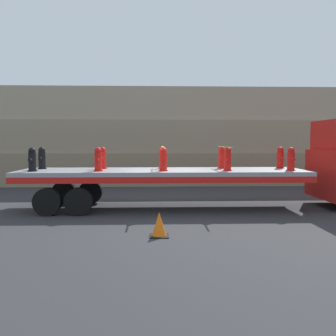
{
  "coord_description": "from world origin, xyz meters",
  "views": [
    {
      "loc": [
        -0.31,
        -12.86,
        2.33
      ],
      "look_at": [
        0.18,
        0.0,
        1.41
      ],
      "focal_mm": 40.0,
      "sensor_mm": 36.0,
      "label": 1
    }
  ],
  "objects_px": {
    "fire_hydrant_red_far_1": "(103,158)",
    "fire_hydrant_black_near_0": "(32,160)",
    "fire_hydrant_red_near_2": "(163,160)",
    "fire_hydrant_red_near_4": "(291,159)",
    "flatbed_trailer": "(144,177)",
    "fire_hydrant_black_far_0": "(42,158)",
    "fire_hydrant_red_far_4": "(280,158)",
    "fire_hydrant_red_near_1": "(98,160)",
    "fire_hydrant_red_far_2": "(163,158)",
    "traffic_cone": "(159,225)",
    "fire_hydrant_red_near_3": "(228,159)",
    "fire_hydrant_red_far_3": "(222,158)"
  },
  "relations": [
    {
      "from": "fire_hydrant_red_far_1",
      "to": "fire_hydrant_black_near_0",
      "type": "bearing_deg",
      "value": -153.52
    },
    {
      "from": "fire_hydrant_red_near_2",
      "to": "fire_hydrant_red_near_4",
      "type": "height_order",
      "value": "same"
    },
    {
      "from": "flatbed_trailer",
      "to": "fire_hydrant_red_near_4",
      "type": "height_order",
      "value": "fire_hydrant_red_near_4"
    },
    {
      "from": "fire_hydrant_black_far_0",
      "to": "fire_hydrant_red_far_4",
      "type": "bearing_deg",
      "value": 0.0
    },
    {
      "from": "fire_hydrant_red_near_1",
      "to": "fire_hydrant_red_far_4",
      "type": "distance_m",
      "value": 6.5
    },
    {
      "from": "fire_hydrant_red_far_2",
      "to": "traffic_cone",
      "type": "relative_size",
      "value": 1.3
    },
    {
      "from": "fire_hydrant_red_near_2",
      "to": "fire_hydrant_red_near_4",
      "type": "xyz_separation_m",
      "value": [
        4.28,
        0.0,
        0.0
      ]
    },
    {
      "from": "fire_hydrant_red_near_3",
      "to": "fire_hydrant_red_far_4",
      "type": "bearing_deg",
      "value": 26.48
    },
    {
      "from": "fire_hydrant_red_far_1",
      "to": "flatbed_trailer",
      "type": "bearing_deg",
      "value": -19.62
    },
    {
      "from": "fire_hydrant_black_far_0",
      "to": "fire_hydrant_red_far_1",
      "type": "bearing_deg",
      "value": 0.0
    },
    {
      "from": "fire_hydrant_red_near_4",
      "to": "fire_hydrant_red_far_4",
      "type": "bearing_deg",
      "value": 90.0
    },
    {
      "from": "flatbed_trailer",
      "to": "fire_hydrant_red_far_1",
      "type": "distance_m",
      "value": 1.71
    },
    {
      "from": "fire_hydrant_red_near_2",
      "to": "fire_hydrant_red_far_4",
      "type": "distance_m",
      "value": 4.41
    },
    {
      "from": "fire_hydrant_black_far_0",
      "to": "fire_hydrant_red_far_4",
      "type": "height_order",
      "value": "same"
    },
    {
      "from": "flatbed_trailer",
      "to": "fire_hydrant_red_near_4",
      "type": "bearing_deg",
      "value": -6.18
    },
    {
      "from": "fire_hydrant_red_near_1",
      "to": "fire_hydrant_red_near_4",
      "type": "relative_size",
      "value": 1.0
    },
    {
      "from": "flatbed_trailer",
      "to": "fire_hydrant_black_near_0",
      "type": "bearing_deg",
      "value": -171.66
    },
    {
      "from": "fire_hydrant_black_near_0",
      "to": "fire_hydrant_red_near_4",
      "type": "height_order",
      "value": "same"
    },
    {
      "from": "flatbed_trailer",
      "to": "fire_hydrant_red_near_3",
      "type": "bearing_deg",
      "value": -10.84
    },
    {
      "from": "flatbed_trailer",
      "to": "fire_hydrant_black_near_0",
      "type": "xyz_separation_m",
      "value": [
        -3.63,
        -0.53,
        0.63
      ]
    },
    {
      "from": "fire_hydrant_red_near_4",
      "to": "fire_hydrant_red_far_2",
      "type": "bearing_deg",
      "value": 166.01
    },
    {
      "from": "fire_hydrant_red_far_1",
      "to": "fire_hydrant_red_near_2",
      "type": "height_order",
      "value": "same"
    },
    {
      "from": "fire_hydrant_red_near_4",
      "to": "fire_hydrant_red_far_4",
      "type": "height_order",
      "value": "same"
    },
    {
      "from": "fire_hydrant_red_near_3",
      "to": "traffic_cone",
      "type": "height_order",
      "value": "fire_hydrant_red_near_3"
    },
    {
      "from": "flatbed_trailer",
      "to": "fire_hydrant_red_near_3",
      "type": "height_order",
      "value": "fire_hydrant_red_near_3"
    },
    {
      "from": "fire_hydrant_red_far_1",
      "to": "fire_hydrant_red_far_2",
      "type": "relative_size",
      "value": 1.0
    },
    {
      "from": "fire_hydrant_black_near_0",
      "to": "fire_hydrant_red_far_1",
      "type": "xyz_separation_m",
      "value": [
        2.14,
        1.07,
        0.0
      ]
    },
    {
      "from": "flatbed_trailer",
      "to": "fire_hydrant_black_far_0",
      "type": "xyz_separation_m",
      "value": [
        -3.63,
        0.53,
        0.63
      ]
    },
    {
      "from": "flatbed_trailer",
      "to": "fire_hydrant_red_near_1",
      "type": "height_order",
      "value": "fire_hydrant_red_near_1"
    },
    {
      "from": "flatbed_trailer",
      "to": "fire_hydrant_red_far_3",
      "type": "xyz_separation_m",
      "value": [
        2.78,
        0.53,
        0.63
      ]
    },
    {
      "from": "fire_hydrant_red_far_2",
      "to": "fire_hydrant_red_far_3",
      "type": "distance_m",
      "value": 2.14
    },
    {
      "from": "flatbed_trailer",
      "to": "fire_hydrant_red_far_3",
      "type": "bearing_deg",
      "value": 10.84
    },
    {
      "from": "fire_hydrant_red_far_3",
      "to": "fire_hydrant_red_far_4",
      "type": "bearing_deg",
      "value": 0.0
    },
    {
      "from": "fire_hydrant_red_near_4",
      "to": "fire_hydrant_black_near_0",
      "type": "bearing_deg",
      "value": 180.0
    },
    {
      "from": "fire_hydrant_black_far_0",
      "to": "fire_hydrant_red_far_2",
      "type": "relative_size",
      "value": 1.0
    },
    {
      "from": "fire_hydrant_red_far_3",
      "to": "fire_hydrant_red_near_4",
      "type": "height_order",
      "value": "same"
    },
    {
      "from": "fire_hydrant_black_far_0",
      "to": "fire_hydrant_red_near_1",
      "type": "bearing_deg",
      "value": -26.48
    },
    {
      "from": "traffic_cone",
      "to": "fire_hydrant_red_far_3",
      "type": "bearing_deg",
      "value": 61.97
    },
    {
      "from": "fire_hydrant_red_far_4",
      "to": "traffic_cone",
      "type": "bearing_deg",
      "value": -135.63
    },
    {
      "from": "fire_hydrant_red_far_2",
      "to": "fire_hydrant_red_far_3",
      "type": "bearing_deg",
      "value": 0.0
    },
    {
      "from": "fire_hydrant_red_near_3",
      "to": "fire_hydrant_red_near_4",
      "type": "relative_size",
      "value": 1.0
    },
    {
      "from": "fire_hydrant_red_near_2",
      "to": "fire_hydrant_red_far_2",
      "type": "relative_size",
      "value": 1.0
    },
    {
      "from": "fire_hydrant_red_far_3",
      "to": "traffic_cone",
      "type": "distance_m",
      "value": 5.15
    },
    {
      "from": "fire_hydrant_black_near_0",
      "to": "fire_hydrant_red_near_1",
      "type": "distance_m",
      "value": 2.14
    },
    {
      "from": "fire_hydrant_black_far_0",
      "to": "fire_hydrant_red_near_1",
      "type": "xyz_separation_m",
      "value": [
        2.14,
        -1.07,
        0.0
      ]
    },
    {
      "from": "fire_hydrant_red_far_2",
      "to": "fire_hydrant_red_near_2",
      "type": "bearing_deg",
      "value": -90.0
    },
    {
      "from": "flatbed_trailer",
      "to": "fire_hydrant_red_near_1",
      "type": "xyz_separation_m",
      "value": [
        -1.49,
        -0.53,
        0.63
      ]
    },
    {
      "from": "fire_hydrant_red_near_1",
      "to": "fire_hydrant_red_far_3",
      "type": "xyz_separation_m",
      "value": [
        4.28,
        1.07,
        0.0
      ]
    },
    {
      "from": "fire_hydrant_red_far_2",
      "to": "traffic_cone",
      "type": "distance_m",
      "value": 4.6
    },
    {
      "from": "fire_hydrant_red_far_1",
      "to": "fire_hydrant_red_near_2",
      "type": "bearing_deg",
      "value": -26.48
    }
  ]
}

